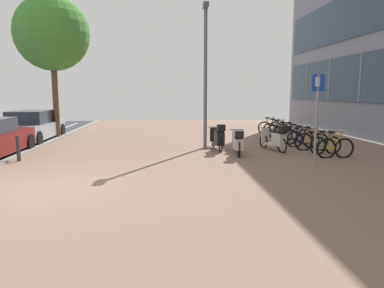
{
  "coord_description": "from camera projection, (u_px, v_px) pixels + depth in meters",
  "views": [
    {
      "loc": [
        2.72,
        -8.0,
        2.24
      ],
      "look_at": [
        3.41,
        0.81,
        0.92
      ],
      "focal_mm": 32.78,
      "sensor_mm": 36.0,
      "label": 1
    }
  ],
  "objects": [
    {
      "name": "scooter_mid",
      "position": [
        238.0,
        143.0,
        12.52
      ],
      "size": [
        0.58,
        1.89,
        0.96
      ],
      "color": "black",
      "rests_on": "ground"
    },
    {
      "name": "bicycle_rack_05",
      "position": [
        292.0,
        134.0,
        15.86
      ],
      "size": [
        1.35,
        0.48,
        0.98
      ],
      "color": "black",
      "rests_on": "ground"
    },
    {
      "name": "street_tree",
      "position": [
        52.0,
        34.0,
        16.5
      ],
      "size": [
        3.48,
        3.48,
        6.71
      ],
      "color": "brown",
      "rests_on": "ground"
    },
    {
      "name": "lamp_post",
      "position": [
        205.0,
        69.0,
        13.79
      ],
      "size": [
        0.2,
        0.52,
        5.63
      ],
      "color": "slate",
      "rests_on": "ground"
    },
    {
      "name": "bicycle_rack_02",
      "position": [
        312.0,
        141.0,
        13.52
      ],
      "size": [
        1.34,
        0.48,
        0.99
      ],
      "color": "black",
      "rests_on": "ground"
    },
    {
      "name": "bicycle_rack_03",
      "position": [
        303.0,
        139.0,
        14.3
      ],
      "size": [
        1.35,
        0.48,
        0.96
      ],
      "color": "black",
      "rests_on": "ground"
    },
    {
      "name": "bicycle_rack_07",
      "position": [
        279.0,
        131.0,
        17.42
      ],
      "size": [
        1.29,
        0.48,
        0.94
      ],
      "color": "black",
      "rests_on": "ground"
    },
    {
      "name": "bicycle_rack_09",
      "position": [
        270.0,
        127.0,
        18.98
      ],
      "size": [
        1.31,
        0.48,
        0.96
      ],
      "color": "black",
      "rests_on": "ground"
    },
    {
      "name": "scooter_far",
      "position": [
        218.0,
        138.0,
        13.61
      ],
      "size": [
        0.52,
        1.91,
        1.07
      ],
      "color": "black",
      "rests_on": "ground"
    },
    {
      "name": "parked_car_far",
      "position": [
        32.0,
        126.0,
        16.26
      ],
      "size": [
        1.93,
        4.44,
        1.39
      ],
      "color": "#9EA6B1",
      "rests_on": "ground"
    },
    {
      "name": "scooter_near",
      "position": [
        276.0,
        139.0,
        13.35
      ],
      "size": [
        0.79,
        1.77,
        1.04
      ],
      "color": "black",
      "rests_on": "ground"
    },
    {
      "name": "ground",
      "position": [
        110.0,
        190.0,
        8.13
      ],
      "size": [
        21.0,
        40.0,
        0.13
      ],
      "color": "#2D2C36"
    },
    {
      "name": "bicycle_rack_04",
      "position": [
        297.0,
        136.0,
        15.08
      ],
      "size": [
        1.35,
        0.48,
        0.97
      ],
      "color": "black",
      "rests_on": "ground"
    },
    {
      "name": "bicycle_rack_01",
      "position": [
        326.0,
        145.0,
        12.75
      ],
      "size": [
        1.28,
        0.48,
        0.93
      ],
      "color": "black",
      "rests_on": "ground"
    },
    {
      "name": "parking_sign",
      "position": [
        317.0,
        110.0,
        10.55
      ],
      "size": [
        0.4,
        0.07,
        2.76
      ],
      "color": "gray",
      "rests_on": "ground"
    },
    {
      "name": "bicycle_rack_08",
      "position": [
        275.0,
        129.0,
        18.21
      ],
      "size": [
        1.28,
        0.48,
        0.94
      ],
      "color": "black",
      "rests_on": "ground"
    },
    {
      "name": "bicycle_rack_06",
      "position": [
        286.0,
        133.0,
        16.65
      ],
      "size": [
        1.26,
        0.48,
        0.93
      ],
      "color": "black",
      "rests_on": "ground"
    },
    {
      "name": "bollard_far",
      "position": [
        18.0,
        148.0,
        11.41
      ],
      "size": [
        0.12,
        0.12,
        0.83
      ],
      "color": "#38383D",
      "rests_on": "ground"
    },
    {
      "name": "bicycle_rack_00",
      "position": [
        335.0,
        148.0,
        11.97
      ],
      "size": [
        1.37,
        0.48,
        0.99
      ],
      "color": "black",
      "rests_on": "ground"
    }
  ]
}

